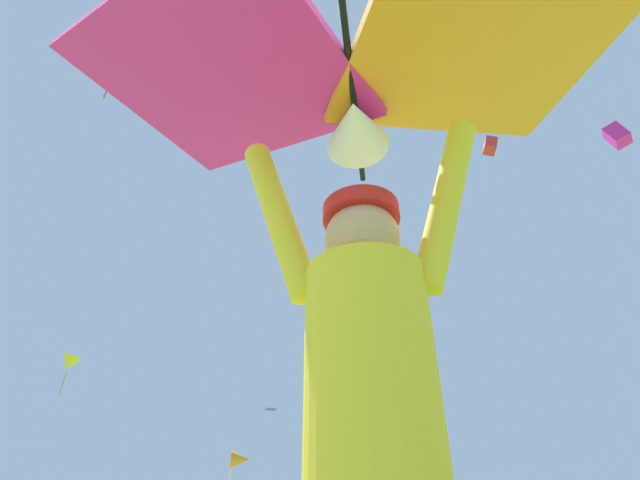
# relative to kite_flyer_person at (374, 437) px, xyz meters

# --- Properties ---
(kite_flyer_person) EXTENTS (0.81, 0.40, 1.92)m
(kite_flyer_person) POSITION_rel_kite_flyer_person_xyz_m (0.00, 0.00, 0.00)
(kite_flyer_person) COLOR #424751
(kite_flyer_person) RESTS_ON ground
(held_stunt_kite) EXTENTS (2.18, 1.35, 0.44)m
(held_stunt_kite) POSITION_rel_kite_flyer_person_xyz_m (-0.02, -0.10, 1.22)
(held_stunt_kite) COLOR black
(distant_kite_magenta_high_right) EXTENTS (0.81, 0.86, 0.94)m
(distant_kite_magenta_high_right) POSITION_rel_kite_flyer_person_xyz_m (10.38, 9.27, 11.20)
(distant_kite_magenta_high_right) COLOR #DB2393
(distant_kite_yellow_low_right) EXTENTS (0.95, 0.93, 1.81)m
(distant_kite_yellow_low_right) POSITION_rel_kite_flyer_person_xyz_m (-10.54, 20.24, 6.65)
(distant_kite_yellow_low_right) COLOR yellow
(distant_kite_magenta_far_center) EXTENTS (1.20, 1.26, 1.32)m
(distant_kite_magenta_far_center) POSITION_rel_kite_flyer_person_xyz_m (6.04, 26.74, 11.29)
(distant_kite_magenta_far_center) COLOR #DB2393
(distant_kite_blue_low_left) EXTENTS (0.77, 0.77, 0.08)m
(distant_kite_blue_low_left) POSITION_rel_kite_flyer_person_xyz_m (-1.44, 25.35, 5.96)
(distant_kite_blue_low_left) COLOR blue
(distant_kite_orange_high_left) EXTENTS (1.68, 1.80, 2.78)m
(distant_kite_orange_high_left) POSITION_rel_kite_flyer_person_xyz_m (-7.85, 11.13, 16.19)
(distant_kite_orange_high_left) COLOR orange
(distant_kite_red_overhead_distant) EXTENTS (1.00, 0.87, 1.29)m
(distant_kite_red_overhead_distant) POSITION_rel_kite_flyer_person_xyz_m (10.62, 17.40, 18.81)
(distant_kite_red_overhead_distant) COLOR red
(marker_flag) EXTENTS (0.30, 0.24, 1.90)m
(marker_flag) POSITION_rel_kite_flyer_person_xyz_m (-0.99, 6.56, 0.71)
(marker_flag) COLOR silver
(marker_flag) RESTS_ON ground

